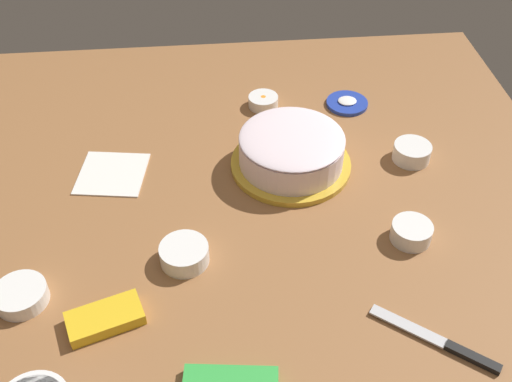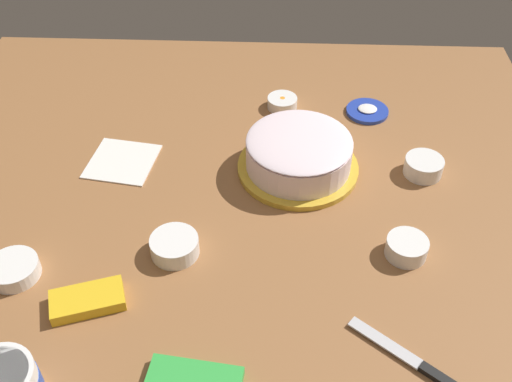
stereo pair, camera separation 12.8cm
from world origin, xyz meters
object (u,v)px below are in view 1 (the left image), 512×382
frosting_tub_lid (347,103)px  sprinkle_bowl_blue (411,232)px  sprinkle_bowl_orange (263,101)px  paper_napkin (112,173)px  spreading_knife (445,344)px  sprinkle_bowl_green (21,295)px  candy_box_upper (105,318)px  sprinkle_bowl_yellow (412,152)px  frosted_cake (291,151)px  sprinkle_bowl_pink (184,253)px

frosting_tub_lid → sprinkle_bowl_blue: 0.49m
sprinkle_bowl_orange → paper_napkin: bearing=-147.5°
sprinkle_bowl_orange → paper_napkin: (-0.38, -0.24, -0.01)m
frosting_tub_lid → spreading_knife: size_ratio=0.55×
sprinkle_bowl_green → candy_box_upper: bearing=-21.8°
sprinkle_bowl_yellow → sprinkle_bowl_orange: bearing=142.5°
frosted_cake → frosting_tub_lid: bearing=52.0°
sprinkle_bowl_pink → paper_napkin: (-0.17, 0.28, -0.02)m
sprinkle_bowl_orange → sprinkle_bowl_pink: 0.56m
frosting_tub_lid → sprinkle_bowl_yellow: size_ratio=1.24×
sprinkle_bowl_green → frosting_tub_lid: bearing=37.9°
sprinkle_bowl_orange → sprinkle_bowl_pink: sprinkle_bowl_pink is taller
sprinkle_bowl_orange → sprinkle_bowl_yellow: (0.33, -0.25, 0.00)m
frosting_tub_lid → sprinkle_bowl_green: 0.93m
frosting_tub_lid → sprinkle_bowl_orange: bearing=176.1°
sprinkle_bowl_orange → sprinkle_bowl_blue: 0.56m
sprinkle_bowl_green → spreading_knife: bearing=-12.7°
paper_napkin → sprinkle_bowl_orange: bearing=32.5°
frosted_cake → candy_box_upper: frosted_cake is taller
frosted_cake → sprinkle_bowl_blue: (0.21, -0.25, -0.02)m
sprinkle_bowl_pink → paper_napkin: bearing=120.9°
sprinkle_bowl_yellow → paper_napkin: bearing=179.1°
sprinkle_bowl_orange → paper_napkin: 0.45m
sprinkle_bowl_blue → candy_box_upper: bearing=-166.2°
sprinkle_bowl_orange → candy_box_upper: sprinkle_bowl_orange is taller
frosted_cake → spreading_knife: 0.55m
sprinkle_bowl_yellow → sprinkle_bowl_blue: bearing=-106.4°
frosting_tub_lid → spreading_knife: (0.02, -0.74, -0.00)m
candy_box_upper → sprinkle_bowl_green: bearing=139.7°
frosted_cake → paper_napkin: frosted_cake is taller
candy_box_upper → sprinkle_bowl_yellow: bearing=12.0°
frosting_tub_lid → sprinkle_bowl_blue: size_ratio=1.31×
sprinkle_bowl_pink → sprinkle_bowl_blue: size_ratio=1.17×
frosted_cake → sprinkle_bowl_orange: 0.25m
sprinkle_bowl_yellow → candy_box_upper: sprinkle_bowl_yellow is taller
frosting_tub_lid → paper_napkin: bearing=-159.4°
sprinkle_bowl_yellow → sprinkle_bowl_blue: 0.26m
sprinkle_bowl_yellow → frosted_cake: bearing=179.9°
sprinkle_bowl_yellow → sprinkle_bowl_pink: bearing=-153.6°
frosted_cake → sprinkle_bowl_pink: frosted_cake is taller
sprinkle_bowl_pink → candy_box_upper: 0.20m
sprinkle_bowl_yellow → spreading_knife: bearing=-99.6°
sprinkle_bowl_green → sprinkle_bowl_yellow: size_ratio=1.12×
sprinkle_bowl_orange → sprinkle_bowl_blue: size_ratio=0.93×
spreading_knife → sprinkle_bowl_blue: sprinkle_bowl_blue is taller
sprinkle_bowl_green → candy_box_upper: sprinkle_bowl_green is taller
spreading_knife → sprinkle_bowl_pink: size_ratio=2.04×
candy_box_upper → spreading_knife: bearing=-28.6°
sprinkle_bowl_pink → sprinkle_bowl_green: (-0.30, -0.07, -0.00)m
spreading_knife → sprinkle_bowl_pink: sprinkle_bowl_pink is taller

